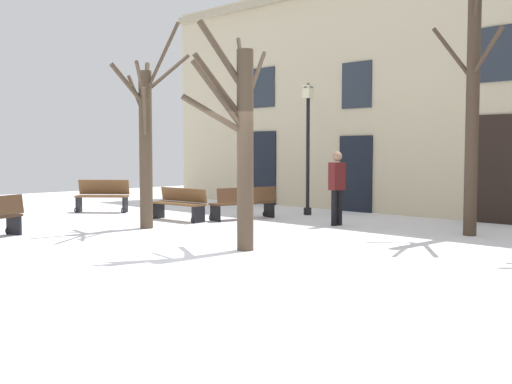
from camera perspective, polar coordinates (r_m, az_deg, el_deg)
name	(u,v)px	position (r m, az deg, el deg)	size (l,w,h in m)	color
ground_plane	(190,254)	(10.88, -6.11, -5.71)	(33.37, 33.37, 0.00)	white
building_facade	(433,87)	(17.39, 16.03, 9.37)	(20.86, 0.60, 6.95)	beige
tree_near_facade	(472,104)	(13.80, 19.41, 7.73)	(1.92, 1.65, 5.42)	#423326
tree_left_of_center	(146,137)	(14.48, -10.16, 5.06)	(1.85, 2.36, 4.65)	#4C3D2D
tree_right_of_center	(241,135)	(11.10, -1.37, 5.27)	(1.27, 2.18, 4.11)	#4C3D2D
streetlamp	(308,134)	(17.30, 4.83, 5.35)	(0.30, 0.30, 3.69)	black
bench_near_lamp	(244,203)	(16.13, -1.10, -0.99)	(0.82, 1.90, 0.86)	#51331E
bench_back_to_back_right	(103,196)	(18.57, -14.03, -0.34)	(1.46, 1.35, 0.96)	brown
bench_by_litter_bin	(179,203)	(16.04, -7.14, -1.06)	(1.74, 0.57, 0.84)	brown
person_crossing_plaza	(337,184)	(14.90, 7.50, 0.73)	(0.26, 0.40, 1.79)	black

